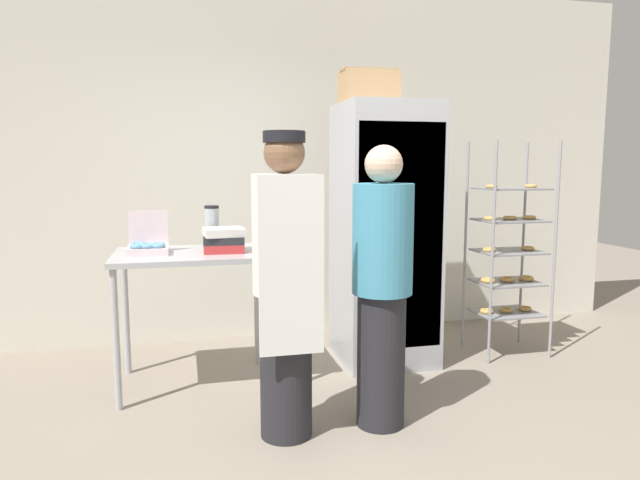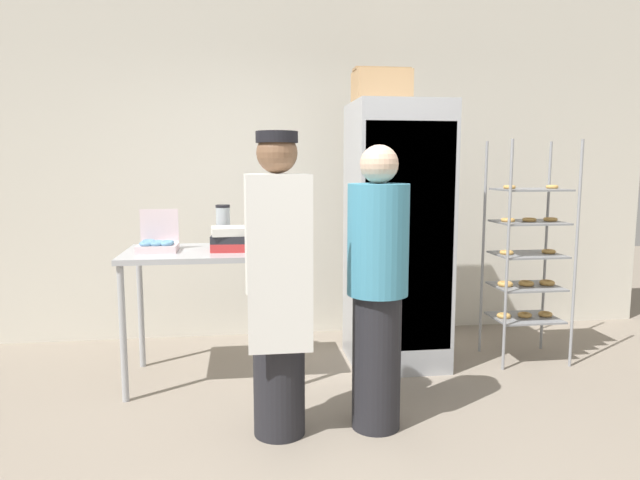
% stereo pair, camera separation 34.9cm
% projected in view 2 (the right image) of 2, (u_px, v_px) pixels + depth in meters
% --- Properties ---
extents(ground_plane, '(14.00, 14.00, 0.00)m').
position_uv_depth(ground_plane, '(363.00, 462.00, 2.93)').
color(ground_plane, gray).
extents(back_wall, '(6.40, 0.12, 3.08)m').
position_uv_depth(back_wall, '(308.00, 162.00, 5.08)').
color(back_wall, silver).
rests_on(back_wall, ground_plane).
extents(refrigerator, '(0.70, 0.72, 1.97)m').
position_uv_depth(refrigerator, '(397.00, 236.00, 4.30)').
color(refrigerator, '#ADAFB5').
rests_on(refrigerator, ground_plane).
extents(baking_rack, '(0.56, 0.45, 1.70)m').
position_uv_depth(baking_rack, '(528.00, 256.00, 4.39)').
color(baking_rack, '#93969B').
rests_on(baking_rack, ground_plane).
extents(prep_counter, '(1.03, 0.73, 0.93)m').
position_uv_depth(prep_counter, '(201.00, 266.00, 3.96)').
color(prep_counter, '#ADAFB5').
rests_on(prep_counter, ground_plane).
extents(donut_box, '(0.27, 0.24, 0.28)m').
position_uv_depth(donut_box, '(157.00, 244.00, 3.88)').
color(donut_box, silver).
rests_on(donut_box, prep_counter).
extents(blender_pitcher, '(0.13, 0.13, 0.30)m').
position_uv_depth(blender_pitcher, '(223.00, 227.00, 4.20)').
color(blender_pitcher, black).
rests_on(blender_pitcher, prep_counter).
extents(binder_stack, '(0.29, 0.27, 0.16)m').
position_uv_depth(binder_stack, '(231.00, 239.00, 3.93)').
color(binder_stack, '#B72D2D').
rests_on(binder_stack, prep_counter).
extents(cardboard_storage_box, '(0.42, 0.29, 0.26)m').
position_uv_depth(cardboard_storage_box, '(381.00, 86.00, 4.24)').
color(cardboard_storage_box, tan).
rests_on(cardboard_storage_box, refrigerator).
extents(person_baker, '(0.36, 0.38, 1.69)m').
position_uv_depth(person_baker, '(278.00, 281.00, 3.13)').
color(person_baker, '#232328').
rests_on(person_baker, ground_plane).
extents(person_customer, '(0.35, 0.35, 1.63)m').
position_uv_depth(person_customer, '(377.00, 287.00, 3.22)').
color(person_customer, '#232328').
rests_on(person_customer, ground_plane).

